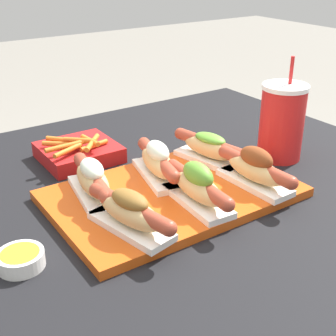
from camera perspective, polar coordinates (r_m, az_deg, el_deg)
patio_table at (r=1.16m, az=2.45°, el=-19.18°), size 1.11×1.08×0.74m
serving_tray at (r=0.91m, az=0.71°, el=-3.23°), size 0.47×0.30×0.02m
hot_dog_0 at (r=0.77m, az=-4.62°, el=-5.34°), size 0.09×0.20×0.07m
hot_dog_1 at (r=0.85m, az=3.64°, el=-2.22°), size 0.07×0.20×0.08m
hot_dog_2 at (r=0.93m, az=10.61°, el=-0.09°), size 0.07×0.20×0.08m
hot_dog_3 at (r=0.88m, az=-9.17°, el=-1.45°), size 0.09×0.20×0.07m
hot_dog_4 at (r=0.94m, az=-1.25°, el=0.78°), size 0.09×0.20×0.08m
hot_dog_5 at (r=1.02m, az=5.12°, el=2.49°), size 0.09×0.20×0.06m
sauce_bowl at (r=0.76m, az=-17.53°, el=-10.51°), size 0.07×0.07×0.03m
drink_cup at (r=1.09m, az=13.71°, el=5.48°), size 0.10×0.10×0.23m
fries_basket at (r=1.09m, az=-10.85°, el=1.97°), size 0.17×0.16×0.06m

